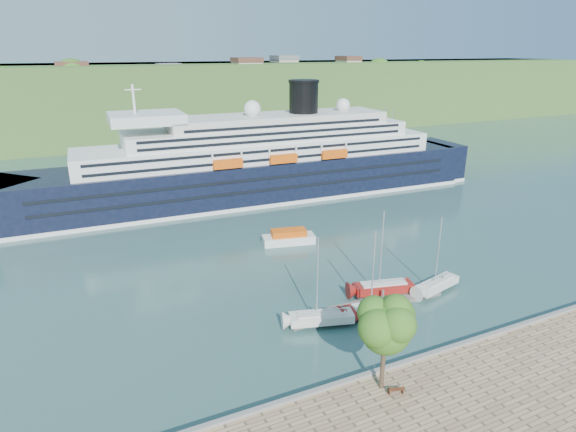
% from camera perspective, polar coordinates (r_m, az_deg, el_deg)
% --- Properties ---
extents(ground, '(400.00, 400.00, 0.00)m').
position_cam_1_polar(ground, '(48.30, 12.66, -17.76)').
color(ground, '#2F5452').
rests_on(ground, ground).
extents(far_hillside, '(400.00, 50.00, 24.00)m').
position_cam_1_polar(far_hillside, '(177.33, -17.26, 12.94)').
color(far_hillside, '#345A24').
rests_on(far_hillside, ground).
extents(quay_coping, '(220.00, 0.50, 0.30)m').
position_cam_1_polar(quay_coping, '(47.50, 12.91, -16.77)').
color(quay_coping, slate).
rests_on(quay_coping, promenade).
extents(cruise_ship, '(103.19, 18.55, 23.07)m').
position_cam_1_polar(cruise_ship, '(95.49, -4.16, 8.79)').
color(cruise_ship, black).
rests_on(cruise_ship, ground).
extents(park_bench, '(1.51, 0.99, 0.89)m').
position_cam_1_polar(park_bench, '(44.18, 12.66, -19.39)').
color(park_bench, '#4F2916').
rests_on(park_bench, promenade).
extents(promenade_tree, '(5.75, 5.75, 9.52)m').
position_cam_1_polar(promenade_tree, '(42.09, 11.38, -14.22)').
color(promenade_tree, '#325A17').
rests_on(promenade_tree, promenade).
extents(floating_pontoon, '(19.90, 2.94, 0.44)m').
position_cam_1_polar(floating_pontoon, '(58.08, 9.30, -10.42)').
color(floating_pontoon, slate).
rests_on(floating_pontoon, ground).
extents(sailboat_white_near, '(8.01, 4.24, 9.98)m').
position_cam_1_polar(sailboat_white_near, '(51.66, 4.08, -8.15)').
color(sailboat_white_near, silver).
rests_on(sailboat_white_near, ground).
extents(sailboat_red, '(7.90, 3.06, 9.94)m').
position_cam_1_polar(sailboat_red, '(54.18, 10.51, -7.11)').
color(sailboat_red, maroon).
rests_on(sailboat_red, ground).
extents(sailboat_white_far, '(7.63, 3.73, 9.51)m').
position_cam_1_polar(sailboat_white_far, '(61.66, 17.58, -4.59)').
color(sailboat_white_far, silver).
rests_on(sailboat_white_far, ground).
extents(tender_launch, '(8.56, 4.51, 2.25)m').
position_cam_1_polar(tender_launch, '(74.72, 0.08, -2.45)').
color(tender_launch, '#E4550D').
rests_on(tender_launch, ground).
extents(sailboat_extra, '(8.37, 4.12, 10.42)m').
position_cam_1_polar(sailboat_extra, '(58.85, 11.48, -4.72)').
color(sailboat_extra, maroon).
rests_on(sailboat_extra, ground).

